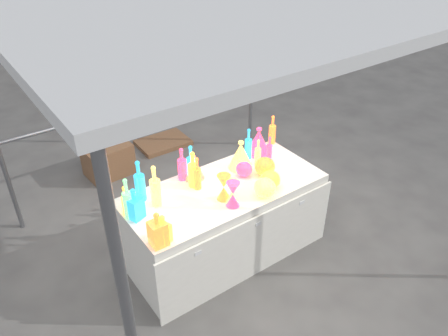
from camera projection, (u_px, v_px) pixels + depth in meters
ground at (224, 250)px, 4.24m from camera, size 80.00×80.00×0.00m
display_table at (225, 221)px, 4.03m from camera, size 1.84×0.83×0.75m
cardboard_box_closed at (108, 160)px, 5.27m from camera, size 0.56×0.42×0.39m
cardboard_box_flat at (163, 143)px, 5.97m from camera, size 0.69×0.50×0.06m
bottle_0 at (126, 200)px, 3.45m from camera, size 0.08×0.08×0.27m
bottle_1 at (139, 181)px, 3.59m from camera, size 0.10×0.10×0.38m
bottle_2 at (197, 173)px, 3.74m from camera, size 0.08×0.08×0.31m
bottle_3 at (182, 164)px, 3.86m from camera, size 0.11×0.11×0.32m
bottle_4 at (155, 186)px, 3.52m from camera, size 0.12×0.12×0.38m
bottle_5 at (127, 198)px, 3.39m from camera, size 0.10×0.10×0.37m
bottle_6 at (193, 169)px, 3.76m from camera, size 0.10×0.10×0.34m
bottle_7 at (191, 163)px, 3.85m from camera, size 0.10×0.10×0.35m
decanter_0 at (163, 229)px, 3.18m from camera, size 0.12×0.12×0.25m
decanter_1 at (158, 229)px, 3.15m from camera, size 0.12×0.12×0.29m
decanter_2 at (134, 203)px, 3.41m from camera, size 0.15×0.15×0.28m
hourglass_0 at (224, 187)px, 3.63m from camera, size 0.15×0.15×0.23m
hourglass_1 at (233, 194)px, 3.55m from camera, size 0.13×0.13×0.23m
hourglass_2 at (232, 192)px, 3.60m from camera, size 0.12×0.12×0.21m
globe_0 at (270, 180)px, 3.80m from camera, size 0.19×0.19×0.14m
globe_1 at (265, 189)px, 3.69m from camera, size 0.20×0.20×0.15m
globe_2 at (265, 167)px, 3.97m from camera, size 0.22×0.22×0.15m
globe_3 at (244, 170)px, 3.96m from camera, size 0.19×0.19×0.12m
lampshade_0 at (194, 167)px, 3.90m from camera, size 0.22×0.22×0.23m
lampshade_2 at (259, 141)px, 4.25m from camera, size 0.28×0.28×0.28m
lampshade_3 at (241, 155)px, 4.03m from camera, size 0.27×0.27×0.28m
bottle_8 at (248, 144)px, 4.16m from camera, size 0.09×0.09×0.32m
bottle_9 at (272, 130)px, 4.42m from camera, size 0.07×0.07×0.31m
bottle_10 at (269, 148)px, 4.15m from camera, size 0.06×0.06×0.25m
bottle_11 at (258, 152)px, 4.09m from camera, size 0.07×0.07×0.26m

